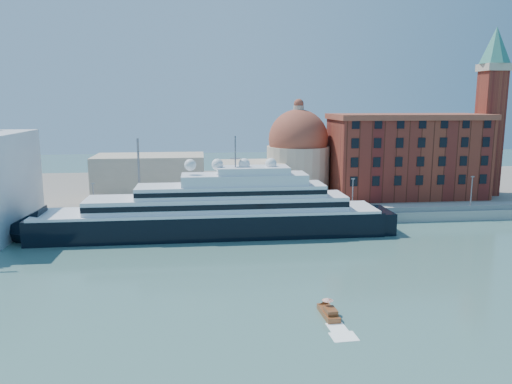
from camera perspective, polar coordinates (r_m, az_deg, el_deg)
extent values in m
plane|color=#39635A|center=(87.54, -2.16, -8.84)|extent=(400.00, 400.00, 0.00)
cube|color=gray|center=(119.82, -3.40, -2.94)|extent=(180.00, 10.00, 2.50)
cube|color=slate|center=(160.00, -4.20, 0.33)|extent=(260.00, 72.00, 2.00)
cube|color=slate|center=(115.02, -3.29, -2.56)|extent=(180.00, 0.10, 1.20)
cube|color=black|center=(108.79, -5.35, -3.88)|extent=(74.61, 11.48, 6.22)
cone|color=black|center=(115.03, -25.33, -4.07)|extent=(9.57, 11.48, 11.48)
cube|color=black|center=(115.63, 13.50, -3.37)|extent=(5.74, 10.52, 5.74)
cube|color=white|center=(108.02, -5.38, -2.16)|extent=(72.70, 11.67, 0.57)
cube|color=white|center=(107.71, -4.37, -1.24)|extent=(55.48, 9.57, 2.87)
cube|color=black|center=(103.03, -4.27, -1.77)|extent=(55.48, 0.15, 1.15)
cube|color=white|center=(107.34, -2.86, 0.19)|extent=(40.18, 8.61, 2.49)
cube|color=white|center=(107.16, -1.34, 1.48)|extent=(26.78, 7.65, 2.30)
cube|color=white|center=(107.07, -0.33, 2.51)|extent=(15.30, 6.70, 1.53)
cylinder|color=slate|center=(106.25, -2.39, 4.62)|extent=(0.29, 0.29, 6.70)
sphere|color=white|center=(106.30, -7.53, 3.09)|extent=(2.49, 2.49, 2.49)
sphere|color=white|center=(106.35, -4.43, 3.15)|extent=(2.49, 2.49, 2.49)
sphere|color=white|center=(106.70, -1.35, 3.21)|extent=(2.49, 2.49, 2.49)
sphere|color=white|center=(107.37, 1.71, 3.25)|extent=(2.49, 2.49, 2.49)
cube|color=brown|center=(70.42, 8.28, -13.59)|extent=(2.06, 5.43, 0.89)
cube|color=brown|center=(69.34, 8.53, -13.31)|extent=(1.54, 2.30, 0.71)
cylinder|color=slate|center=(70.37, 8.19, -12.62)|extent=(0.05, 0.05, 1.42)
cone|color=red|center=(70.06, 8.21, -12.02)|extent=(1.60, 1.60, 0.36)
cube|color=maroon|center=(147.31, 16.82, 3.77)|extent=(42.00, 18.00, 22.00)
cube|color=brown|center=(146.53, 17.06, 8.24)|extent=(43.00, 19.00, 1.50)
cube|color=maroon|center=(157.81, 25.03, 6.02)|extent=(6.00, 6.00, 35.00)
cube|color=beige|center=(157.80, 25.55, 12.72)|extent=(7.00, 7.00, 2.00)
cone|color=#3B8372|center=(158.27, 25.72, 14.89)|extent=(8.40, 8.40, 10.00)
cylinder|color=beige|center=(144.59, 4.79, 2.46)|extent=(18.00, 18.00, 14.00)
sphere|color=brown|center=(143.64, 4.84, 6.02)|extent=(17.00, 17.00, 17.00)
cylinder|color=beige|center=(143.26, 4.89, 9.21)|extent=(3.00, 3.00, 3.00)
cube|color=beige|center=(140.86, -0.66, 1.46)|extent=(18.00, 14.00, 10.00)
cube|color=beige|center=(142.66, -12.01, 1.76)|extent=(30.00, 16.00, 12.00)
cylinder|color=slate|center=(118.06, -18.04, -1.03)|extent=(0.24, 0.24, 8.00)
cube|color=slate|center=(117.36, -18.16, 0.93)|extent=(0.80, 0.30, 0.25)
cylinder|color=slate|center=(115.78, -3.35, -0.75)|extent=(0.24, 0.24, 8.00)
cube|color=slate|center=(115.06, -3.37, 1.25)|extent=(0.80, 0.30, 0.25)
cylinder|color=slate|center=(121.12, 10.97, -0.43)|extent=(0.24, 0.24, 8.00)
cube|color=slate|center=(120.43, 11.04, 1.49)|extent=(0.80, 0.30, 0.25)
cylinder|color=slate|center=(133.18, 23.39, -0.13)|extent=(0.24, 0.24, 8.00)
cube|color=slate|center=(132.55, 23.51, 1.61)|extent=(0.80, 0.30, 0.25)
cylinder|color=slate|center=(117.56, -13.21, 1.63)|extent=(0.50, 0.50, 18.00)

